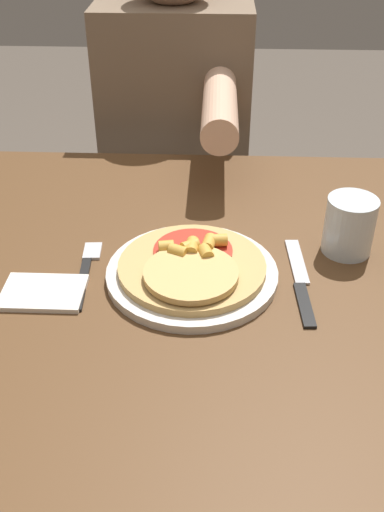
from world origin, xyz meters
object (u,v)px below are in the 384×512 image
Objects in this scene: plate at (192,274)px; drinking_glass at (349,226)px; dining_table at (221,348)px; person_diner at (177,140)px; pizza at (192,266)px; knife at (300,282)px; fork at (87,270)px.

drinking_glass is (0.25, 0.09, 0.04)m from plate.
plate is at bearing 131.97° from dining_table.
person_diner reaches higher than drinking_glass.
pizza is 0.66m from person_diner.
person_diner is at bearing 119.18° from drinking_glass.
dining_table is 0.16m from knife.
fork is (-0.21, 0.06, 0.10)m from dining_table.
knife is at bearing -70.61° from person_diner.
fork is at bearing 163.73° from dining_table.
drinking_glass reaches higher than fork.
drinking_glass is (0.20, 0.14, 0.14)m from dining_table.
plate is 0.17m from knife.
person_diner reaches higher than dining_table.
person_diner is at bearing 95.75° from plate.
person_diner is (0.10, 0.64, -0.06)m from fork.
knife is 0.13m from drinking_glass.
dining_table is at bearing -48.03° from plate.
dining_table is at bearing -145.75° from drinking_glass.
pizza is at bearing -160.30° from drinking_glass.
drinking_glass reaches higher than pizza.
dining_table is at bearing -16.27° from fork.
knife reaches higher than dining_table.
pizza reaches higher than knife.
fork is 0.65m from person_diner.
person_diner reaches higher than knife.
drinking_glass reaches higher than dining_table.
person_diner is (-0.32, 0.56, -0.11)m from drinking_glass.
plate is at bearing 177.33° from knife.
pizza is at bearing -84.26° from person_diner.
dining_table is 12.81× the size of drinking_glass.
dining_table is 0.14m from pizza.
fork is at bearing 176.62° from plate.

